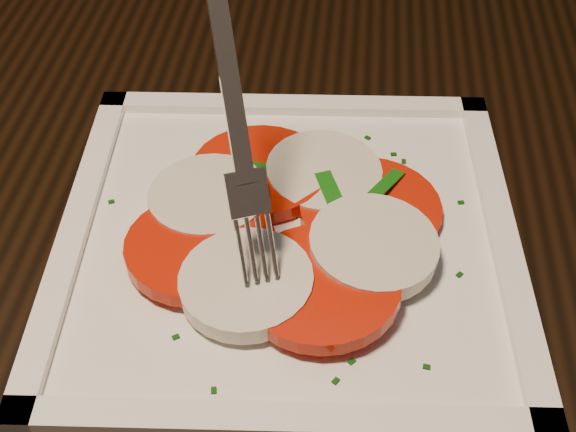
% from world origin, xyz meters
% --- Properties ---
extents(table, '(1.24, 0.86, 0.75)m').
position_xyz_m(table, '(0.19, 0.08, 0.65)').
color(table, black).
rests_on(table, ground).
extents(plate, '(0.25, 0.25, 0.01)m').
position_xyz_m(plate, '(0.17, -0.01, 0.76)').
color(plate, white).
rests_on(plate, table).
extents(caprese_salad, '(0.20, 0.19, 0.02)m').
position_xyz_m(caprese_salad, '(0.17, -0.01, 0.77)').
color(caprese_salad, red).
rests_on(caprese_salad, plate).
extents(fork, '(0.06, 0.09, 0.16)m').
position_xyz_m(fork, '(0.14, -0.01, 0.86)').
color(fork, white).
rests_on(fork, caprese_salad).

